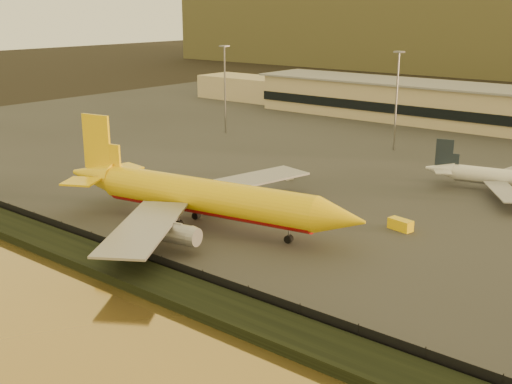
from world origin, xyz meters
TOP-DOWN VIEW (x-y plane):
  - ground at (0.00, 0.00)m, footprint 900.00×900.00m
  - embankment at (0.00, -17.00)m, footprint 320.00×7.00m
  - tarmac at (0.00, 95.00)m, footprint 320.00×220.00m
  - perimeter_fence at (0.00, -13.00)m, footprint 300.00×0.05m
  - terminal_building at (-14.52, 125.55)m, footprint 202.00×25.00m
  - apron_light_masts at (15.00, 75.00)m, footprint 152.20×12.20m
  - dhl_cargo_jet at (-6.99, 4.75)m, footprint 58.30×56.39m
  - white_narrowbody_jet at (27.03, 58.69)m, footprint 33.92×32.57m
  - gse_vehicle_yellow at (20.18, 24.47)m, footprint 4.44×2.63m
  - gse_vehicle_white at (-15.08, 39.09)m, footprint 4.37×2.81m

SIDE VIEW (x-z plane):
  - ground at x=0.00m, z-range 0.00..0.00m
  - tarmac at x=0.00m, z-range 0.00..0.20m
  - embankment at x=0.00m, z-range 0.00..1.40m
  - gse_vehicle_white at x=-15.08m, z-range 0.20..2.02m
  - gse_vehicle_yellow at x=20.18m, z-range 0.20..2.07m
  - perimeter_fence at x=0.00m, z-range 0.20..2.40m
  - white_narrowbody_jet at x=27.03m, z-range -1.78..8.03m
  - dhl_cargo_jet at x=-6.99m, z-range -3.31..14.14m
  - terminal_building at x=-14.52m, z-range -0.05..12.55m
  - apron_light_masts at x=15.00m, z-range 3.00..28.40m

